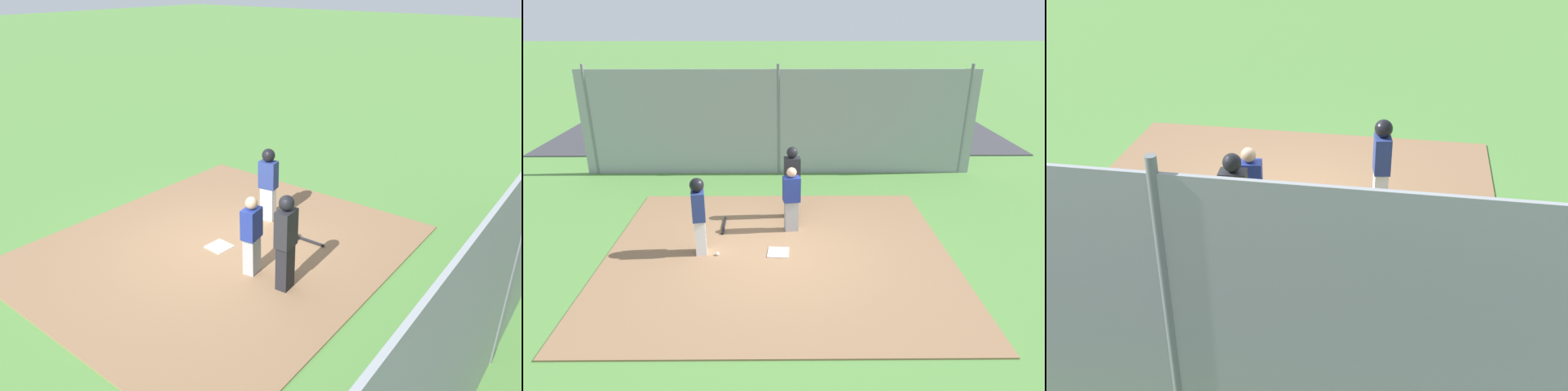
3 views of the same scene
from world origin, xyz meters
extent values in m
plane|color=#51843D|center=(0.00, 0.00, 0.00)|extent=(140.00, 140.00, 0.00)
cube|color=#896647|center=(0.00, 0.00, 0.01)|extent=(7.20, 6.40, 0.03)
cube|color=white|center=(0.00, 0.00, 0.04)|extent=(0.47, 0.47, 0.02)
cube|color=#9E9EA3|center=(-0.30, -1.10, 0.39)|extent=(0.33, 0.26, 0.73)
cube|color=navy|center=(-0.30, -1.10, 1.05)|extent=(0.42, 0.32, 0.58)
sphere|color=tan|center=(-0.30, -1.10, 1.45)|extent=(0.23, 0.23, 0.23)
cube|color=black|center=(-0.33, -1.87, 0.45)|extent=(0.32, 0.24, 0.85)
cube|color=#232328|center=(-0.33, -1.87, 1.21)|extent=(0.40, 0.29, 0.67)
sphere|color=black|center=(-0.33, -1.87, 1.68)|extent=(0.26, 0.26, 0.26)
cube|color=silver|center=(1.62, -0.03, 0.42)|extent=(0.27, 0.33, 0.78)
cube|color=navy|center=(1.62, -0.03, 1.11)|extent=(0.32, 0.42, 0.61)
sphere|color=tan|center=(1.62, -0.03, 1.54)|extent=(0.24, 0.24, 0.24)
sphere|color=black|center=(1.62, -0.03, 1.56)|extent=(0.29, 0.29, 0.29)
cylinder|color=black|center=(1.29, -1.27, 0.06)|extent=(0.08, 0.86, 0.06)
sphere|color=white|center=(1.28, 0.10, 0.07)|extent=(0.07, 0.07, 0.07)
cube|color=#93999E|center=(0.00, -5.24, 1.60)|extent=(12.00, 0.05, 3.20)
cylinder|color=slate|center=(0.00, -5.24, 1.68)|extent=(0.10, 0.10, 3.35)
camera|label=1|loc=(-6.30, -5.97, 5.07)|focal=33.57mm
camera|label=2|loc=(-0.06, 8.58, 4.83)|focal=31.73mm
camera|label=3|loc=(2.04, -9.79, 5.59)|focal=45.79mm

